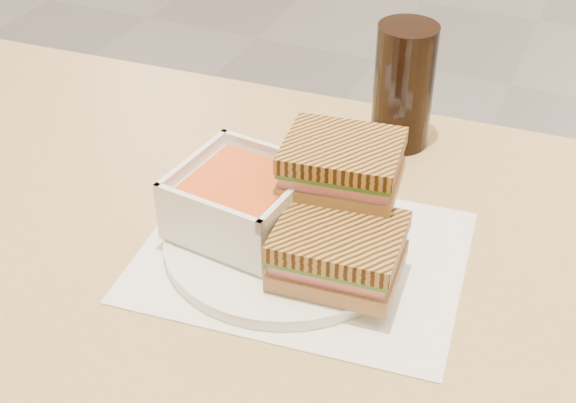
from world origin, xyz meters
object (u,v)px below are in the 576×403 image
at_px(plate, 285,241).
at_px(soup_bowl, 242,202).
at_px(panini_lower, 339,251).
at_px(main_table, 245,311).
at_px(cola_glass, 403,86).

relative_size(plate, soup_bowl, 1.82).
bearing_deg(panini_lower, plate, 155.98).
height_order(main_table, soup_bowl, soup_bowl).
height_order(plate, soup_bowl, soup_bowl).
distance_m(main_table, soup_bowl, 0.16).
relative_size(soup_bowl, cola_glass, 0.89).
distance_m(plate, cola_glass, 0.28).
bearing_deg(cola_glass, plate, -100.43).
xyz_separation_m(soup_bowl, cola_glass, (0.10, 0.27, 0.03)).
bearing_deg(main_table, cola_glass, 69.53).
relative_size(soup_bowl, panini_lower, 1.09).
distance_m(main_table, panini_lower, 0.21).
xyz_separation_m(plate, panini_lower, (0.07, -0.03, 0.04)).
bearing_deg(cola_glass, soup_bowl, -110.53).
height_order(soup_bowl, panini_lower, soup_bowl).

